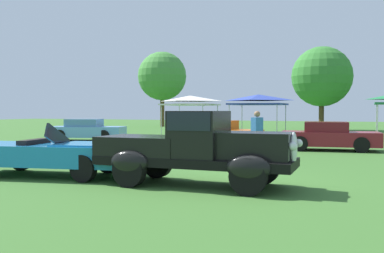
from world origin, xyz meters
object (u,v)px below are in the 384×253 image
(show_car_orange, at_px, (217,133))
(show_car_burgundy, at_px, (329,136))
(show_car_skyblue, at_px, (86,130))
(spectator_by_row, at_px, (257,133))
(canopy_tent_left_field, at_px, (190,100))
(neighbor_convertible, at_px, (53,154))
(canopy_tent_center_field, at_px, (258,99))
(feature_pickup_truck, at_px, (196,147))

(show_car_orange, xyz_separation_m, show_car_burgundy, (5.27, -0.70, -0.00))
(show_car_skyblue, xyz_separation_m, show_car_orange, (7.94, -0.36, -0.00))
(spectator_by_row, bearing_deg, show_car_burgundy, 61.81)
(show_car_orange, distance_m, canopy_tent_left_field, 8.49)
(neighbor_convertible, relative_size, canopy_tent_center_field, 1.41)
(neighbor_convertible, relative_size, canopy_tent_left_field, 1.41)
(show_car_orange, height_order, canopy_tent_center_field, canopy_tent_center_field)
(spectator_by_row, xyz_separation_m, canopy_tent_center_field, (-2.69, 11.52, 1.51))
(neighbor_convertible, xyz_separation_m, canopy_tent_left_field, (-3.50, 17.95, 1.84))
(canopy_tent_center_field, bearing_deg, feature_pickup_truck, -81.15)
(canopy_tent_center_field, bearing_deg, show_car_skyblue, -142.45)
(neighbor_convertible, distance_m, show_car_burgundy, 11.88)
(canopy_tent_left_field, xyz_separation_m, canopy_tent_center_field, (4.75, -0.28, 0.00))
(show_car_orange, relative_size, canopy_tent_center_field, 1.36)
(feature_pickup_truck, xyz_separation_m, canopy_tent_left_field, (-7.49, 17.88, 1.55))
(show_car_orange, bearing_deg, feature_pickup_truck, -73.75)
(spectator_by_row, distance_m, canopy_tent_left_field, 14.03)
(canopy_tent_left_field, bearing_deg, canopy_tent_center_field, -3.35)
(feature_pickup_truck, bearing_deg, canopy_tent_left_field, 112.73)
(show_car_burgundy, xyz_separation_m, canopy_tent_left_field, (-9.60, 7.76, 1.82))
(show_car_orange, bearing_deg, show_car_skyblue, 177.40)
(spectator_by_row, bearing_deg, canopy_tent_center_field, 103.14)
(show_car_burgundy, xyz_separation_m, spectator_by_row, (-2.16, -4.04, 0.31))
(show_car_skyblue, xyz_separation_m, show_car_burgundy, (13.20, -1.06, -0.00))
(feature_pickup_truck, distance_m, canopy_tent_center_field, 17.89)
(neighbor_convertible, bearing_deg, canopy_tent_center_field, 85.94)
(neighbor_convertible, bearing_deg, show_car_burgundy, 59.08)
(show_car_skyblue, bearing_deg, canopy_tent_center_field, 37.55)
(feature_pickup_truck, distance_m, show_car_skyblue, 15.75)
(show_car_burgundy, relative_size, canopy_tent_center_field, 1.28)
(feature_pickup_truck, distance_m, canopy_tent_left_field, 19.45)
(canopy_tent_center_field, bearing_deg, neighbor_convertible, -94.06)
(show_car_skyblue, height_order, spectator_by_row, spectator_by_row)
(neighbor_convertible, bearing_deg, show_car_skyblue, 122.27)
(show_car_skyblue, bearing_deg, canopy_tent_left_field, 61.75)
(show_car_skyblue, xyz_separation_m, spectator_by_row, (11.04, -5.09, 0.31))
(spectator_by_row, relative_size, canopy_tent_center_field, 0.52)
(neighbor_convertible, distance_m, canopy_tent_center_field, 17.81)
(show_car_skyblue, bearing_deg, neighbor_convertible, -57.73)
(spectator_by_row, bearing_deg, show_car_skyblue, 155.24)
(show_car_burgundy, relative_size, canopy_tent_left_field, 1.28)
(neighbor_convertible, relative_size, spectator_by_row, 2.72)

